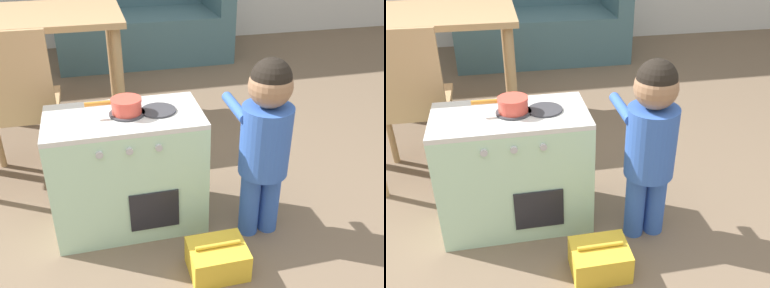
# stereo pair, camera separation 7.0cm
# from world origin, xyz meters

# --- Properties ---
(play_kitchen) EXTENTS (0.65, 0.36, 0.55)m
(play_kitchen) POSITION_xyz_m (-0.08, 0.86, 0.27)
(play_kitchen) COLOR #B2DBB7
(play_kitchen) RESTS_ON ground_plane
(toy_pot) EXTENTS (0.23, 0.13, 0.06)m
(toy_pot) POSITION_xyz_m (-0.07, 0.86, 0.59)
(toy_pot) COLOR #E04C3D
(toy_pot) RESTS_ON play_kitchen
(child_figure) EXTENTS (0.23, 0.34, 0.80)m
(child_figure) POSITION_xyz_m (0.46, 0.66, 0.49)
(child_figure) COLOR #335BB7
(child_figure) RESTS_ON ground_plane
(toy_basket) EXTENTS (0.23, 0.18, 0.14)m
(toy_basket) POSITION_xyz_m (0.21, 0.46, 0.06)
(toy_basket) COLOR gold
(toy_basket) RESTS_ON ground_plane
(dining_table) EXTENTS (1.22, 0.73, 0.74)m
(dining_table) POSITION_xyz_m (-0.59, 1.95, 0.64)
(dining_table) COLOR tan
(dining_table) RESTS_ON ground_plane
(dining_chair_near) EXTENTS (0.40, 0.40, 0.84)m
(dining_chair_near) POSITION_xyz_m (-0.56, 1.27, 0.46)
(dining_chair_near) COLOR tan
(dining_chair_near) RESTS_ON ground_plane
(couch) EXTENTS (1.54, 0.85, 0.82)m
(couch) POSITION_xyz_m (0.32, 3.34, 0.30)
(couch) COLOR #426670
(couch) RESTS_ON ground_plane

